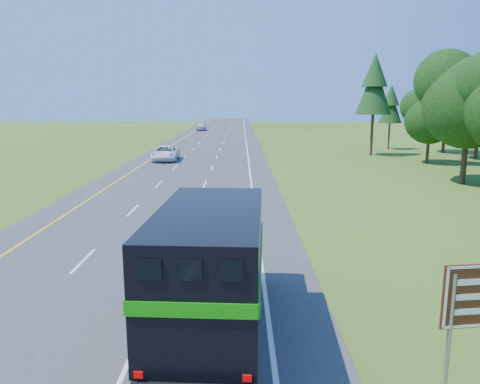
{
  "coord_description": "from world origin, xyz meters",
  "views": [
    {
      "loc": [
        4.67,
        1.66,
        6.52
      ],
      "look_at": [
        4.62,
        27.53,
        1.46
      ],
      "focal_mm": 35.0,
      "sensor_mm": 36.0,
      "label": 1
    }
  ],
  "objects": [
    {
      "name": "white_suv",
      "position": [
        -3.63,
        52.87,
        0.85
      ],
      "size": [
        2.91,
        5.93,
        1.62
      ],
      "primitive_type": "imported",
      "rotation": [
        0.0,
        0.0,
        0.04
      ],
      "color": "white",
      "rests_on": "road"
    },
    {
      "name": "lane_markings",
      "position": [
        0.0,
        50.0,
        0.04
      ],
      "size": [
        11.15,
        260.0,
        0.01
      ],
      "color": "yellow",
      "rests_on": "road"
    },
    {
      "name": "horse_truck",
      "position": [
        3.89,
        13.94,
        2.05
      ],
      "size": [
        3.07,
        8.6,
        3.75
      ],
      "rotation": [
        0.0,
        0.0,
        -0.05
      ],
      "color": "black",
      "rests_on": "road"
    },
    {
      "name": "road",
      "position": [
        0.0,
        50.0,
        0.02
      ],
      "size": [
        15.0,
        260.0,
        0.04
      ],
      "primitive_type": "cube",
      "color": "#38383A",
      "rests_on": "ground"
    },
    {
      "name": "far_car",
      "position": [
        -4.08,
        105.52,
        0.91
      ],
      "size": [
        2.08,
        5.13,
        1.75
      ],
      "primitive_type": "imported",
      "rotation": [
        0.0,
        0.0,
        0.0
      ],
      "color": "silver",
      "rests_on": "road"
    }
  ]
}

